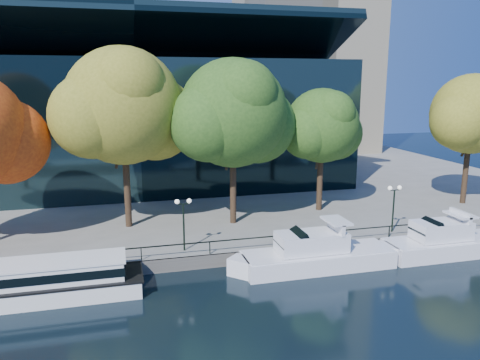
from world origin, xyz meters
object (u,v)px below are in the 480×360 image
object	(u,v)px
tree_5	(473,116)
cruiser_near	(312,254)
tree_3	(235,115)
cruiser_far	(440,242)
lamp_1	(183,213)
tree_2	(126,108)
tour_boat	(20,282)
lamp_2	(394,198)
tree_4	(323,127)

from	to	relation	value
tree_5	cruiser_near	bearing A→B (deg)	-154.89
tree_3	tree_5	xyz separation A→B (m)	(25.13, 0.74, -0.54)
cruiser_near	cruiser_far	world-z (taller)	cruiser_near
cruiser_far	lamp_1	world-z (taller)	lamp_1
tree_2	tour_boat	bearing A→B (deg)	-123.35
lamp_1	lamp_2	world-z (taller)	same
lamp_2	cruiser_far	bearing A→B (deg)	-60.60
tour_boat	tree_2	world-z (taller)	tree_2
tree_4	lamp_1	bearing A→B (deg)	-151.44
cruiser_far	tree_5	distance (m)	17.40
cruiser_far	tree_3	world-z (taller)	tree_3
cruiser_far	lamp_1	size ratio (longest dim) A/B	2.73
tree_4	tree_5	world-z (taller)	tree_5
cruiser_near	tree_4	world-z (taller)	tree_4
tree_2	lamp_1	bearing A→B (deg)	-62.71
tree_2	tree_4	xyz separation A→B (m)	(18.52, 0.87, -2.13)
tree_3	lamp_2	size ratio (longest dim) A/B	3.63
tree_3	tree_4	xyz separation A→B (m)	(9.32, 2.15, -1.46)
tour_boat	tree_3	world-z (taller)	tree_3
lamp_2	tour_boat	bearing A→B (deg)	-172.62
tree_5	lamp_1	distance (m)	31.93
tree_5	lamp_2	size ratio (longest dim) A/B	3.32
cruiser_near	tree_4	bearing A→B (deg)	63.10
cruiser_near	lamp_2	bearing A→B (deg)	21.65
cruiser_far	tree_3	bearing A→B (deg)	146.41
cruiser_near	tree_5	xyz separation A→B (m)	(21.69, 10.16, 9.02)
cruiser_near	lamp_2	distance (m)	9.95
tour_boat	tree_3	distance (m)	21.20
tree_2	cruiser_far	bearing A→B (deg)	-24.67
tree_2	lamp_1	distance (m)	10.94
cruiser_near	tree_5	distance (m)	25.59
tree_4	tree_5	bearing A→B (deg)	-5.11
tour_boat	tree_5	bearing A→B (deg)	14.02
cruiser_near	tree_2	bearing A→B (deg)	139.73
cruiser_far	lamp_2	xyz separation A→B (m)	(-2.04, 3.63, 2.84)
cruiser_far	lamp_1	xyz separation A→B (m)	(-19.84, 3.63, 2.84)
tree_2	tree_3	xyz separation A→B (m)	(9.20, -1.29, -0.66)
tree_4	lamp_1	xyz separation A→B (m)	(-14.81, -8.06, -5.24)
cruiser_near	tree_5	bearing A→B (deg)	25.11
tree_3	tour_boat	bearing A→B (deg)	-149.57
tour_boat	lamp_1	distance (m)	11.82
tour_boat	tree_3	xyz separation A→B (m)	(16.38, 9.62, 9.42)
cruiser_far	tree_4	distance (m)	15.07
tour_boat	tree_4	size ratio (longest dim) A/B	1.31
lamp_1	tour_boat	bearing A→B (deg)	-161.15
tree_4	tour_boat	bearing A→B (deg)	-155.38
cruiser_near	cruiser_far	xyz separation A→B (m)	(10.90, -0.11, 0.01)
cruiser_far	lamp_1	distance (m)	20.36
cruiser_far	tree_3	size ratio (longest dim) A/B	0.75
tree_3	tree_5	bearing A→B (deg)	1.69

